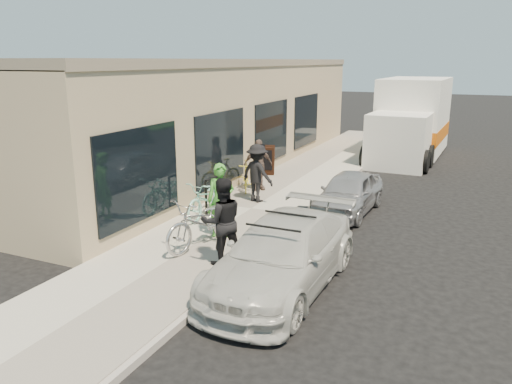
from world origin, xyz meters
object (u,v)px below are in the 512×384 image
(bike_rack, at_px, (211,191))
(tandem_bike, at_px, (203,222))
(sedan_white, at_px, (283,255))
(cruiser_bike_b, at_px, (208,199))
(man_standing, at_px, (222,221))
(bystander_b, at_px, (258,165))
(cruiser_bike_c, at_px, (246,176))
(cruiser_bike_a, at_px, (215,197))
(sandwich_board, at_px, (265,160))
(sedan_silver, at_px, (349,193))
(woman_rider, at_px, (221,200))
(moving_truck, at_px, (411,123))
(bystander_a, at_px, (257,173))

(bike_rack, xyz_separation_m, tandem_bike, (1.16, -2.42, 0.00))
(sedan_white, height_order, tandem_bike, sedan_white)
(sedan_white, xyz_separation_m, cruiser_bike_b, (-3.25, 2.87, -0.01))
(man_standing, relative_size, bystander_b, 1.11)
(tandem_bike, bearing_deg, cruiser_bike_c, 117.99)
(man_standing, height_order, cruiser_bike_c, man_standing)
(cruiser_bike_a, bearing_deg, man_standing, -87.05)
(sandwich_board, distance_m, bystander_b, 2.16)
(sedan_white, distance_m, sedan_silver, 5.25)
(man_standing, height_order, bystander_b, man_standing)
(woman_rider, bearing_deg, tandem_bike, -114.47)
(bike_rack, height_order, cruiser_bike_c, bike_rack)
(sedan_silver, xyz_separation_m, man_standing, (-1.34, -5.02, 0.47))
(bike_rack, xyz_separation_m, moving_truck, (3.68, 11.47, 0.79))
(bike_rack, distance_m, moving_truck, 12.08)
(sedan_white, distance_m, woman_rider, 2.81)
(bike_rack, bearing_deg, sedan_silver, 29.97)
(sedan_silver, distance_m, cruiser_bike_b, 3.97)
(bike_rack, height_order, woman_rider, woman_rider)
(cruiser_bike_a, relative_size, cruiser_bike_c, 0.94)
(sedan_white, bearing_deg, bike_rack, 137.25)
(moving_truck, height_order, woman_rider, moving_truck)
(bike_rack, bearing_deg, bystander_b, 86.21)
(sedan_white, xyz_separation_m, man_standing, (-1.41, 0.24, 0.39))
(tandem_bike, bearing_deg, bystander_a, 109.71)
(sandwich_board, relative_size, bystander_a, 0.61)
(cruiser_bike_c, bearing_deg, bystander_b, 16.59)
(moving_truck, xyz_separation_m, tandem_bike, (-2.52, -13.90, -0.79))
(sedan_white, relative_size, tandem_bike, 2.09)
(bike_rack, distance_m, man_standing, 3.70)
(bike_rack, relative_size, moving_truck, 0.14)
(bystander_b, bearing_deg, cruiser_bike_b, -133.58)
(sedan_silver, bearing_deg, bike_rack, -147.18)
(sandwich_board, distance_m, sedan_white, 8.96)
(man_standing, distance_m, cruiser_bike_b, 3.24)
(sedan_silver, bearing_deg, bystander_a, -166.83)
(cruiser_bike_a, xyz_separation_m, cruiser_bike_b, (0.01, -0.41, 0.06))
(sedan_white, distance_m, man_standing, 1.48)
(sedan_silver, xyz_separation_m, woman_rider, (-2.15, -3.57, 0.44))
(sedan_silver, relative_size, man_standing, 1.89)
(bike_rack, xyz_separation_m, bystander_a, (0.73, 1.45, 0.28))
(moving_truck, distance_m, cruiser_bike_a, 12.09)
(moving_truck, bearing_deg, sedan_silver, -90.31)
(bike_rack, xyz_separation_m, sandwich_board, (-0.45, 4.77, -0.04))
(bike_rack, xyz_separation_m, cruiser_bike_c, (-0.12, 2.45, -0.11))
(sandwich_board, height_order, woman_rider, woman_rider)
(sedan_white, bearing_deg, bystander_a, 120.89)
(man_standing, xyz_separation_m, cruiser_bike_b, (-1.84, 2.63, -0.40))
(man_standing, distance_m, bystander_a, 4.71)
(sedan_silver, height_order, tandem_bike, tandem_bike)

